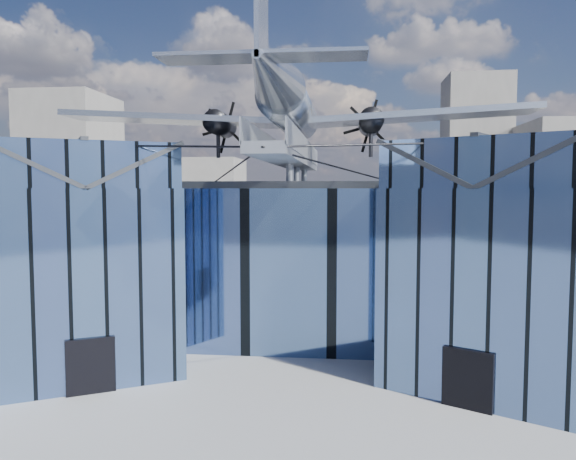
# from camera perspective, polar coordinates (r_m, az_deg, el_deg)

# --- Properties ---
(ground_plane) EXTENTS (120.00, 120.00, 0.00)m
(ground_plane) POSITION_cam_1_polar(r_m,az_deg,el_deg) (30.45, -0.42, -13.92)
(ground_plane) COLOR gray
(museum) EXTENTS (32.88, 24.50, 17.60)m
(museum) POSITION_cam_1_polar(r_m,az_deg,el_deg) (34.94, 0.68, -2.26)
(museum) COLOR #4D6B9E
(museum) RESTS_ON ground
(bg_towers) EXTENTS (77.00, 24.50, 26.00)m
(bg_towers) POSITION_cam_1_polar(r_m,az_deg,el_deg) (79.25, 4.86, 4.59)
(bg_towers) COLOR slate
(bg_towers) RESTS_ON ground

